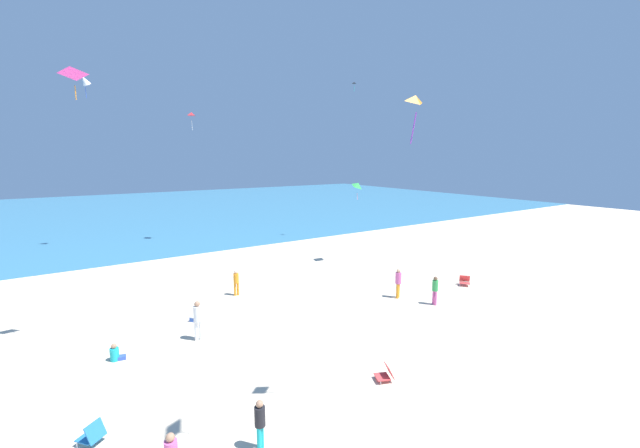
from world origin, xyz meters
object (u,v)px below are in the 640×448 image
(person_0, at_px, (236,281))
(person_5, at_px, (398,281))
(person_1, at_px, (116,354))
(person_4, at_px, (435,288))
(kite_magenta, at_px, (74,72))
(cooler_box, at_px, (196,318))
(kite_red, at_px, (191,114))
(kite_white, at_px, (85,80))
(beach_chair_mid_beach, at_px, (465,281))
(kite_black, at_px, (354,83))
(beach_chair_near_camera, at_px, (92,434))
(kite_green, at_px, (358,185))
(person_3, at_px, (198,318))
(kite_orange, at_px, (415,100))
(beach_chair_far_left, at_px, (386,374))
(person_2, at_px, (260,422))

(person_0, distance_m, person_5, 8.94)
(person_0, relative_size, person_1, 2.13)
(person_4, bearing_deg, kite_magenta, -3.24)
(cooler_box, distance_m, person_5, 10.63)
(person_1, bearing_deg, person_4, -0.25)
(kite_red, relative_size, kite_white, 0.84)
(beach_chair_mid_beach, distance_m, kite_black, 19.87)
(person_4, bearing_deg, beach_chair_near_camera, 18.51)
(beach_chair_near_camera, distance_m, kite_green, 21.19)
(person_3, height_order, kite_black, kite_black)
(cooler_box, xyz_separation_m, kite_orange, (2.85, -10.67, 8.96))
(kite_red, xyz_separation_m, kite_magenta, (-9.38, -17.97, -0.61))
(beach_chair_mid_beach, distance_m, kite_white, 31.24)
(kite_red, height_order, kite_orange, kite_red)
(beach_chair_far_left, bearing_deg, kite_black, -101.83)
(beach_chair_near_camera, distance_m, beach_chair_mid_beach, 19.99)
(beach_chair_near_camera, xyz_separation_m, cooler_box, (4.76, 6.67, -0.18))
(beach_chair_near_camera, height_order, kite_red, kite_red)
(cooler_box, xyz_separation_m, person_5, (10.14, -3.09, 0.83))
(beach_chair_near_camera, bearing_deg, beach_chair_far_left, -141.14)
(kite_orange, bearing_deg, kite_black, 54.94)
(person_1, xyz_separation_m, kite_red, (9.01, 19.23, 10.98))
(beach_chair_mid_beach, relative_size, person_0, 0.58)
(person_0, bearing_deg, kite_black, 128.52)
(person_4, bearing_deg, kite_black, -101.37)
(person_3, height_order, kite_red, kite_red)
(person_2, bearing_deg, person_0, 118.40)
(person_1, bearing_deg, beach_chair_mid_beach, 5.47)
(person_2, bearing_deg, kite_magenta, 156.34)
(person_3, relative_size, kite_green, 1.31)
(beach_chair_mid_beach, distance_m, person_4, 4.21)
(person_4, xyz_separation_m, person_5, (-0.86, 1.81, 0.07))
(beach_chair_near_camera, relative_size, cooler_box, 1.30)
(beach_chair_near_camera, height_order, person_5, person_5)
(person_5, height_order, kite_red, kite_red)
(kite_red, bearing_deg, person_3, -106.90)
(beach_chair_mid_beach, height_order, kite_red, kite_red)
(kite_green, bearing_deg, person_0, -170.91)
(beach_chair_far_left, relative_size, person_2, 0.53)
(person_2, bearing_deg, kite_white, 139.96)
(kite_orange, bearing_deg, beach_chair_mid_beach, 29.55)
(person_1, height_order, kite_magenta, kite_magenta)
(kite_orange, bearing_deg, person_0, 89.60)
(beach_chair_near_camera, xyz_separation_m, kite_magenta, (0.74, 5.89, 10.33))
(kite_red, bearing_deg, beach_chair_far_left, -93.17)
(beach_chair_mid_beach, xyz_separation_m, person_3, (-15.51, 1.67, 0.70))
(beach_chair_mid_beach, bearing_deg, beach_chair_near_camera, -30.53)
(person_3, bearing_deg, person_2, 0.89)
(beach_chair_far_left, distance_m, person_0, 11.03)
(person_4, bearing_deg, person_0, -29.29)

